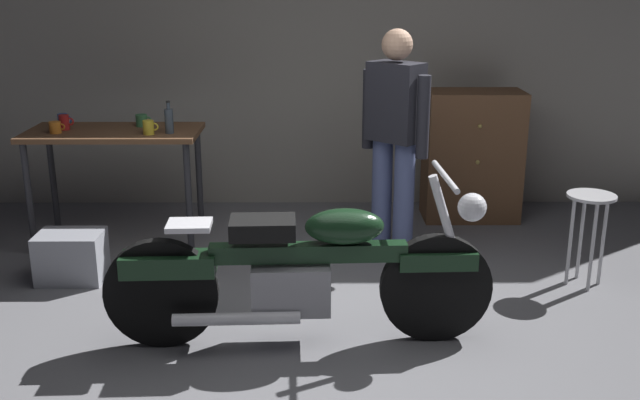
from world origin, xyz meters
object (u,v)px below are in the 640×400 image
Objects in this scene: motorcycle at (303,269)px; storage_bin at (71,257)px; mug_orange_travel at (55,127)px; shop_stool at (590,215)px; bottle at (169,120)px; person_standing at (394,134)px; mug_blue_enamel at (63,120)px; mug_green_speckled at (142,120)px; mug_yellow_tall at (149,127)px; mug_red_diner at (65,122)px; wooden_dresser at (472,156)px.

motorcycle is 4.98× the size of storage_bin.
shop_stool is at bearing -11.17° from mug_orange_travel.
shop_stool is at bearing -1.63° from storage_bin.
bottle is (0.60, 0.63, 0.83)m from storage_bin.
person_standing is 1.44m from shop_stool.
bottle reaches higher than mug_blue_enamel.
person_standing is 15.58× the size of mug_blue_enamel.
mug_green_speckled reaches higher than storage_bin.
mug_red_diner reaches higher than mug_yellow_tall.
mug_blue_enamel is (-1.87, 1.79, 0.50)m from motorcycle.
wooden_dresser is 9.60× the size of mug_yellow_tall.
bottle reaches higher than shop_stool.
mug_green_speckled is at bearing 29.57° from person_standing.
bottle is (-1.65, 0.17, 0.07)m from person_standing.
bottle is at bearing 14.68° from mug_yellow_tall.
mug_yellow_tall is 0.96× the size of mug_green_speckled.
mug_blue_enamel is (-0.26, 0.87, 0.78)m from storage_bin.
motorcycle reaches higher than mug_green_speckled.
mug_blue_enamel reaches higher than mug_orange_travel.
storage_bin is 1.20m from bottle.
mug_yellow_tall is 0.70m from mug_orange_travel.
storage_bin is at bearing 178.37° from shop_stool.
bottle is (0.82, -0.13, 0.04)m from mug_red_diner.
mug_blue_enamel is at bearing 94.48° from mug_orange_travel.
mug_green_speckled is at bearing 1.44° from mug_blue_enamel.
mug_blue_enamel reaches higher than storage_bin.
wooden_dresser is 2.70m from mug_yellow_tall.
mug_red_diner is (-1.82, 1.68, 0.51)m from motorcycle.
mug_blue_enamel is at bearing 158.55° from mug_yellow_tall.
mug_green_speckled is at bearing -170.12° from wooden_dresser.
mug_yellow_tall is 1.01× the size of mug_red_diner.
wooden_dresser is at bearing 108.65° from shop_stool.
mug_blue_enamel is at bearing 32.85° from person_standing.
mug_blue_enamel is (-2.51, 0.41, 0.03)m from person_standing.
mug_green_speckled is at bearing 162.64° from shop_stool.
mug_orange_travel is at bearing -85.52° from mug_blue_enamel.
person_standing reaches higher than mug_yellow_tall.
storage_bin is (-1.61, 0.91, -0.28)m from motorcycle.
mug_yellow_tall is 0.69m from mug_red_diner.
person_standing reaches higher than mug_orange_travel.
wooden_dresser is 3.30m from mug_red_diner.
storage_bin is at bearing -133.69° from bottle.
mug_yellow_tall reaches higher than mug_green_speckled.
mug_red_diner is at bearing 135.10° from motorcycle.
mug_yellow_tall is at bearing -68.40° from mug_green_speckled.
mug_orange_travel reaches higher than shop_stool.
storage_bin is 1.12m from mug_red_diner.
wooden_dresser is at bearing 12.38° from mug_orange_travel.
motorcycle is at bearing -43.72° from mug_blue_enamel.
wooden_dresser is 2.56m from bottle.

